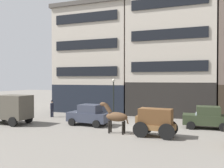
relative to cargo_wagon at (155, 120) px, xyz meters
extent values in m
plane|color=slate|center=(-1.27, 1.81, -1.15)|extent=(120.00, 120.00, 0.00)
cube|color=black|center=(-9.63, 11.68, 0.56)|extent=(9.35, 6.40, 3.41)
cube|color=#B7AD9E|center=(-9.63, 11.68, 6.98)|extent=(9.35, 6.40, 9.43)
cube|color=#47423D|center=(-9.63, 11.68, 11.94)|extent=(9.85, 6.90, 0.50)
cube|color=black|center=(-9.63, 8.42, 3.83)|extent=(7.85, 0.12, 1.10)
cube|color=black|center=(-9.63, 8.42, 6.98)|extent=(7.85, 0.12, 1.10)
cube|color=black|center=(-9.63, 8.42, 10.12)|extent=(7.85, 0.12, 1.10)
cube|color=black|center=(-0.15, 11.68, 0.72)|extent=(9.31, 6.40, 3.73)
cube|color=#B7AD9E|center=(-0.15, 11.68, 7.57)|extent=(9.31, 6.40, 9.98)
cube|color=black|center=(-0.15, 8.42, 4.25)|extent=(7.82, 0.12, 1.10)
cube|color=black|center=(-0.15, 8.42, 7.57)|extent=(7.82, 0.12, 1.10)
cube|color=black|center=(-0.15, 8.42, 10.90)|extent=(7.82, 0.12, 1.10)
cube|color=brown|center=(0.05, 0.00, -0.45)|extent=(2.77, 1.45, 0.36)
cube|color=brown|center=(0.05, 0.00, 0.28)|extent=(2.35, 1.24, 1.10)
cube|color=brown|center=(-1.09, 0.06, 0.03)|extent=(0.46, 1.06, 0.50)
cylinder|color=black|center=(-0.89, -0.66, -0.60)|extent=(1.10, 0.14, 1.10)
cylinder|color=black|center=(-0.81, 0.76, -0.60)|extent=(1.10, 0.14, 1.10)
cylinder|color=black|center=(0.91, -0.76, -0.60)|extent=(1.10, 0.14, 1.10)
cylinder|color=black|center=(0.99, 0.65, -0.60)|extent=(1.10, 0.14, 1.10)
ellipsoid|color=#513823|center=(-2.85, 0.00, 0.10)|extent=(1.73, 0.70, 0.70)
cylinder|color=#513823|center=(-3.57, 0.04, 0.70)|extent=(0.68, 0.36, 0.76)
ellipsoid|color=#513823|center=(-3.97, 0.06, 1.00)|extent=(0.57, 0.27, 0.30)
cylinder|color=#513823|center=(-2.04, -0.05, -0.05)|extent=(0.27, 0.12, 0.65)
cylinder|color=black|center=(-3.41, -0.15, -0.67)|extent=(0.14, 0.14, 0.95)
cylinder|color=black|center=(-3.39, 0.21, -0.67)|extent=(0.14, 0.14, 0.95)
cylinder|color=black|center=(-2.31, -0.21, -0.67)|extent=(0.14, 0.14, 0.95)
cylinder|color=black|center=(-2.29, 0.14, -0.67)|extent=(0.14, 0.14, 0.95)
cube|color=#2D3823|center=(-14.51, 0.39, 0.12)|extent=(1.46, 1.75, 1.50)
cube|color=#4C473D|center=(-12.71, 0.32, 0.42)|extent=(2.87, 2.01, 2.10)
cylinder|color=black|center=(-14.93, 1.35, -0.73)|extent=(0.85, 0.25, 0.84)
cylinder|color=black|center=(-12.00, -0.66, -0.73)|extent=(0.85, 0.25, 0.84)
cylinder|color=black|center=(-11.93, 1.24, -0.73)|extent=(0.85, 0.25, 0.84)
cube|color=#2D3823|center=(3.48, 4.24, -0.42)|extent=(3.76, 1.73, 0.80)
cube|color=#2D3823|center=(3.63, 4.24, 0.33)|extent=(1.85, 1.50, 0.70)
cube|color=silver|center=(2.78, 4.21, 0.20)|extent=(0.38, 1.32, 0.56)
cylinder|color=black|center=(2.31, 3.36, -0.82)|extent=(0.67, 0.20, 0.66)
cylinder|color=black|center=(2.25, 5.04, -0.82)|extent=(0.67, 0.20, 0.66)
cylinder|color=black|center=(4.71, 3.44, -0.82)|extent=(0.67, 0.20, 0.66)
cylinder|color=black|center=(4.65, 5.12, -0.82)|extent=(0.67, 0.20, 0.66)
cube|color=#333847|center=(-6.24, 2.21, -0.42)|extent=(3.79, 1.83, 0.80)
cube|color=#333847|center=(-6.09, 2.20, 0.33)|extent=(1.89, 1.55, 0.70)
cube|color=silver|center=(-6.94, 2.26, 0.20)|extent=(0.42, 1.33, 0.56)
cylinder|color=black|center=(-7.49, 1.45, -0.82)|extent=(0.67, 0.22, 0.66)
cylinder|color=black|center=(-7.38, 3.13, -0.82)|extent=(0.67, 0.22, 0.66)
cylinder|color=black|center=(-5.09, 1.30, -0.82)|extent=(0.67, 0.22, 0.66)
cylinder|color=black|center=(-4.99, 2.97, -0.82)|extent=(0.67, 0.22, 0.66)
cylinder|color=black|center=(-12.05, 5.02, -0.72)|extent=(0.16, 0.16, 0.85)
cylinder|color=black|center=(-11.85, 5.02, -0.72)|extent=(0.16, 0.16, 0.85)
cylinder|color=black|center=(-11.95, 5.02, 0.01)|extent=(0.41, 0.41, 0.62)
sphere|color=tan|center=(-11.95, 5.02, 0.45)|extent=(0.22, 0.22, 0.22)
cylinder|color=black|center=(-11.95, 5.02, 0.55)|extent=(0.28, 0.28, 0.02)
cylinder|color=black|center=(-11.95, 5.02, 0.60)|extent=(0.18, 0.18, 0.09)
cylinder|color=black|center=(-5.52, 6.73, 0.75)|extent=(0.12, 0.12, 3.80)
sphere|color=silver|center=(-5.52, 6.73, 2.81)|extent=(0.32, 0.32, 0.32)
cylinder|color=maroon|center=(1.68, 6.96, -0.80)|extent=(0.24, 0.24, 0.70)
sphere|color=maroon|center=(1.68, 6.96, -0.43)|extent=(0.22, 0.22, 0.22)
camera|label=1|loc=(2.94, -16.82, 2.87)|focal=38.36mm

